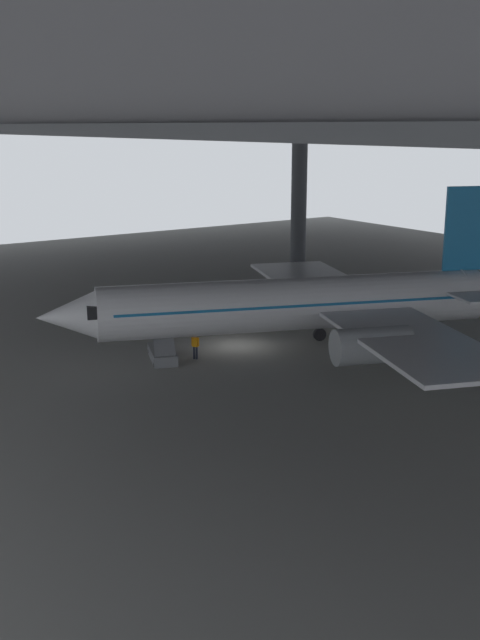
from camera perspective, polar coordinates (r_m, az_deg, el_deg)
ground_plane at (r=51.99m, az=-0.25°, el=-2.00°), size 110.00×110.00×0.00m
hangar_structure at (r=58.69m, az=11.32°, el=14.85°), size 121.00×99.00×16.04m
airplane_main at (r=50.11m, az=4.91°, el=1.25°), size 32.64×32.81×10.75m
boarding_stairs at (r=49.23m, az=-5.87°, el=-2.15°), size 4.28×2.73×4.51m
crew_worker_by_stairs at (r=49.04m, az=-3.38°, el=-1.87°), size 0.47×0.39×1.67m
baggage_tug at (r=60.86m, az=11.06°, el=0.69°), size 1.49×2.32×0.90m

